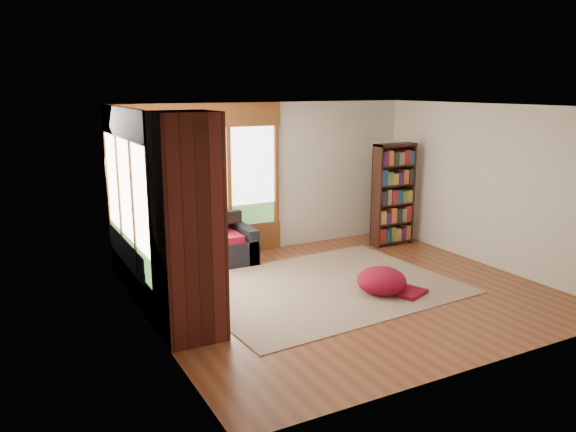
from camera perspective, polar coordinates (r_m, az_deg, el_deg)
name	(u,v)px	position (r m, az deg, el deg)	size (l,w,h in m)	color
floor	(345,292)	(8.12, 5.85, -7.65)	(5.50, 5.50, 0.00)	brown
ceiling	(350,106)	(7.61, 6.31, 11.01)	(5.50, 5.50, 0.00)	white
wall_back	(268,177)	(9.89, -2.05, 3.95)	(5.50, 0.04, 2.60)	silver
wall_front	(489,247)	(5.92, 19.73, -3.00)	(5.50, 0.04, 2.60)	silver
wall_left	(149,225)	(6.65, -13.98, -0.90)	(0.04, 5.00, 2.60)	silver
wall_right	(491,186)	(9.55, 19.91, 2.86)	(0.04, 5.00, 2.60)	silver
windows_back	(204,180)	(9.40, -8.57, 3.65)	(2.82, 0.10, 1.90)	brown
windows_left	(128,202)	(7.79, -15.98, 1.37)	(0.10, 2.62, 1.90)	brown
roller_blind	(115,165)	(8.54, -17.15, 5.00)	(0.03, 0.72, 0.90)	#779962
brick_chimney	(187,228)	(6.42, -10.18, -1.22)	(0.70, 0.70, 2.60)	#471914
sectional_sofa	(176,259)	(8.70, -11.31, -4.32)	(2.20, 2.20, 0.80)	black
area_rug	(324,287)	(8.27, 3.66, -7.18)	(3.69, 2.82, 0.01)	beige
bookshelf	(393,195)	(10.41, 10.65, 2.14)	(0.80, 0.27, 1.87)	black
pouf	(382,280)	(8.06, 9.50, -6.41)	(0.70, 0.70, 0.38)	maroon
dog_tan	(173,225)	(8.66, -11.64, -0.90)	(1.08, 0.77, 0.55)	olive
dog_brindle	(166,243)	(7.95, -12.30, -2.66)	(0.81, 0.88, 0.43)	black
throw_pillows	(174,227)	(8.72, -11.50, -1.06)	(1.98, 1.68, 0.45)	black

